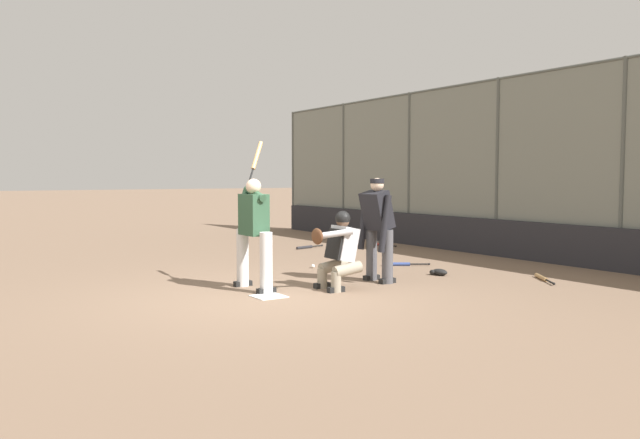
# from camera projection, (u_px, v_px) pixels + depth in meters

# --- Properties ---
(ground_plane) EXTENTS (160.00, 160.00, 0.00)m
(ground_plane) POSITION_uv_depth(u_px,v_px,m) (269.00, 297.00, 8.83)
(ground_plane) COLOR #7A604C
(home_plate_marker) EXTENTS (0.43, 0.43, 0.01)m
(home_plate_marker) POSITION_uv_depth(u_px,v_px,m) (269.00, 296.00, 8.83)
(home_plate_marker) COLOR white
(home_plate_marker) RESTS_ON ground_plane
(backstop_fence) EXTENTS (19.85, 0.08, 3.83)m
(backstop_fence) POSITION_uv_depth(u_px,v_px,m) (554.00, 162.00, 12.27)
(backstop_fence) COLOR #515651
(backstop_fence) RESTS_ON ground_plane
(padding_wall) EXTENTS (19.37, 0.18, 0.79)m
(padding_wall) POSITION_uv_depth(u_px,v_px,m) (549.00, 243.00, 12.32)
(padding_wall) COLOR #28282D
(padding_wall) RESTS_ON ground_plane
(bleachers_beyond) EXTENTS (13.84, 3.05, 1.80)m
(bleachers_beyond) POSITION_uv_depth(u_px,v_px,m) (543.00, 221.00, 15.89)
(bleachers_beyond) COLOR slate
(bleachers_beyond) RESTS_ON ground_plane
(batter_at_plate) EXTENTS (1.07, 0.62, 2.27)m
(batter_at_plate) POSITION_uv_depth(u_px,v_px,m) (254.00, 229.00, 9.33)
(batter_at_plate) COLOR silver
(batter_at_plate) RESTS_ON ground_plane
(catcher_behind_plate) EXTENTS (0.63, 0.75, 1.19)m
(catcher_behind_plate) POSITION_uv_depth(u_px,v_px,m) (338.00, 249.00, 9.39)
(catcher_behind_plate) COLOR gray
(catcher_behind_plate) RESTS_ON ground_plane
(umpire_home) EXTENTS (0.68, 0.42, 1.68)m
(umpire_home) POSITION_uv_depth(u_px,v_px,m) (377.00, 226.00, 10.02)
(umpire_home) COLOR #4C4C51
(umpire_home) RESTS_ON ground_plane
(spare_bat_near_backstop) EXTENTS (0.23, 0.86, 0.07)m
(spare_bat_near_backstop) POSITION_uv_depth(u_px,v_px,m) (306.00, 247.00, 14.82)
(spare_bat_near_backstop) COLOR black
(spare_bat_near_backstop) RESTS_ON ground_plane
(spare_bat_by_padding) EXTENTS (0.75, 0.56, 0.07)m
(spare_bat_by_padding) POSITION_uv_depth(u_px,v_px,m) (543.00, 278.00, 10.27)
(spare_bat_by_padding) COLOR black
(spare_bat_by_padding) RESTS_ON ground_plane
(spare_bat_third_base_side) EXTENTS (0.84, 0.18, 0.07)m
(spare_bat_third_base_side) POSITION_uv_depth(u_px,v_px,m) (380.00, 244.00, 15.41)
(spare_bat_third_base_side) COLOR black
(spare_bat_third_base_side) RESTS_ON ground_plane
(spare_bat_first_base_side) EXTENTS (0.54, 0.77, 0.07)m
(spare_bat_first_base_side) POSITION_uv_depth(u_px,v_px,m) (400.00, 264.00, 11.92)
(spare_bat_first_base_side) COLOR black
(spare_bat_first_base_side) RESTS_ON ground_plane
(fielding_glove_on_dirt) EXTENTS (0.31, 0.23, 0.11)m
(fielding_glove_on_dirt) POSITION_uv_depth(u_px,v_px,m) (439.00, 272.00, 10.77)
(fielding_glove_on_dirt) COLOR black
(fielding_glove_on_dirt) RESTS_ON ground_plane
(baseball_loose) EXTENTS (0.07, 0.07, 0.07)m
(baseball_loose) POSITION_uv_depth(u_px,v_px,m) (313.00, 266.00, 11.62)
(baseball_loose) COLOR white
(baseball_loose) RESTS_ON ground_plane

